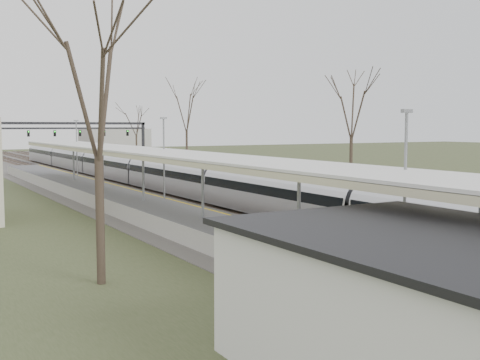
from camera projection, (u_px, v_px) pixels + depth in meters
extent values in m
cube|color=#474442|center=(153.00, 182.00, 59.03)|extent=(24.00, 160.00, 0.10)
cube|color=#4C3828|center=(93.00, 184.00, 56.03)|extent=(2.60, 160.00, 0.06)
cube|color=gray|center=(85.00, 184.00, 55.66)|extent=(0.07, 160.00, 0.12)
cube|color=gray|center=(101.00, 183.00, 56.38)|extent=(0.07, 160.00, 0.12)
cube|color=#4C3828|center=(129.00, 183.00, 57.77)|extent=(2.60, 160.00, 0.06)
cube|color=gray|center=(122.00, 182.00, 57.41)|extent=(0.07, 160.00, 0.12)
cube|color=gray|center=(136.00, 182.00, 58.13)|extent=(0.07, 160.00, 0.12)
cube|color=#4C3828|center=(163.00, 181.00, 59.52)|extent=(2.60, 160.00, 0.06)
cube|color=gray|center=(156.00, 181.00, 59.16)|extent=(0.07, 160.00, 0.12)
cube|color=gray|center=(169.00, 180.00, 59.87)|extent=(0.07, 160.00, 0.12)
cube|color=#4C3828|center=(195.00, 179.00, 61.27)|extent=(2.60, 160.00, 0.06)
cube|color=gray|center=(188.00, 179.00, 60.91)|extent=(0.07, 160.00, 0.12)
cube|color=gray|center=(201.00, 178.00, 61.62)|extent=(0.07, 160.00, 0.12)
cube|color=#4C3828|center=(225.00, 178.00, 63.02)|extent=(2.60, 160.00, 0.06)
cube|color=gray|center=(219.00, 178.00, 62.65)|extent=(0.07, 160.00, 0.12)
cube|color=gray|center=(231.00, 177.00, 63.37)|extent=(0.07, 160.00, 0.12)
cube|color=#9E9B93|center=(124.00, 203.00, 39.39)|extent=(3.50, 69.00, 1.00)
cylinder|color=slate|center=(480.00, 243.00, 15.51)|extent=(0.14, 0.14, 3.00)
cylinder|color=slate|center=(299.00, 207.00, 22.41)|extent=(0.14, 0.14, 3.00)
cylinder|color=slate|center=(203.00, 188.00, 29.30)|extent=(0.14, 0.14, 3.00)
cylinder|color=slate|center=(143.00, 176.00, 36.19)|extent=(0.14, 0.14, 3.00)
cylinder|color=slate|center=(103.00, 168.00, 43.08)|extent=(0.14, 0.14, 3.00)
cylinder|color=slate|center=(74.00, 162.00, 49.98)|extent=(0.14, 0.14, 3.00)
cube|color=silver|center=(149.00, 151.00, 35.19)|extent=(4.10, 50.00, 0.12)
cube|color=beige|center=(149.00, 154.00, 35.21)|extent=(4.10, 50.00, 0.25)
cube|color=silver|center=(449.00, 320.00, 12.15)|extent=(6.00, 9.00, 3.20)
cube|color=black|center=(143.00, 143.00, 89.86)|extent=(0.35, 0.35, 6.00)
cube|color=black|center=(74.00, 123.00, 84.47)|extent=(21.00, 0.35, 0.35)
cube|color=black|center=(74.00, 128.00, 84.54)|extent=(21.00, 0.25, 0.25)
cube|color=black|center=(28.00, 134.00, 81.31)|extent=(0.32, 0.22, 0.85)
sphere|color=#0CFF19|center=(29.00, 132.00, 81.16)|extent=(0.16, 0.16, 0.16)
cube|color=black|center=(55.00, 133.00, 83.05)|extent=(0.32, 0.22, 0.85)
sphere|color=#0CFF19|center=(55.00, 132.00, 82.91)|extent=(0.16, 0.16, 0.16)
cube|color=black|center=(80.00, 133.00, 84.80)|extent=(0.32, 0.22, 0.85)
sphere|color=#0CFF19|center=(80.00, 131.00, 84.66)|extent=(0.16, 0.16, 0.16)
cube|color=black|center=(104.00, 133.00, 86.55)|extent=(0.32, 0.22, 0.85)
sphere|color=#0CFF19|center=(104.00, 131.00, 86.41)|extent=(0.16, 0.16, 0.16)
cube|color=black|center=(127.00, 133.00, 88.30)|extent=(0.32, 0.22, 0.85)
sphere|color=#0CFF19|center=(128.00, 131.00, 88.16)|extent=(0.16, 0.16, 0.16)
cylinder|color=#2D231C|center=(100.00, 221.00, 20.68)|extent=(0.30, 0.30, 4.50)
cylinder|color=#2D231C|center=(351.00, 162.00, 54.62)|extent=(0.30, 0.30, 4.50)
cube|color=#B5B8C0|center=(142.00, 175.00, 54.68)|extent=(2.55, 90.00, 1.60)
cylinder|color=#B5B8C0|center=(142.00, 168.00, 54.62)|extent=(2.60, 89.70, 2.60)
cube|color=black|center=(142.00, 166.00, 54.61)|extent=(2.62, 89.40, 0.55)
cube|color=black|center=(142.00, 185.00, 54.76)|extent=(1.80, 89.00, 0.35)
cube|color=#B5B8C0|center=(118.00, 159.00, 81.61)|extent=(2.55, 45.00, 1.60)
cylinder|color=#B5B8C0|center=(118.00, 154.00, 81.56)|extent=(2.60, 44.70, 2.60)
cube|color=black|center=(118.00, 153.00, 81.55)|extent=(2.62, 44.40, 0.55)
cube|color=red|center=(189.00, 169.00, 62.32)|extent=(2.55, 0.50, 1.50)
cylinder|color=red|center=(189.00, 162.00, 62.30)|extent=(2.60, 0.60, 2.60)
cube|color=black|center=(190.00, 160.00, 62.04)|extent=(1.70, 0.12, 0.70)
sphere|color=white|center=(182.00, 171.00, 61.73)|extent=(0.22, 0.22, 0.22)
sphere|color=white|center=(197.00, 170.00, 62.58)|extent=(0.22, 0.22, 0.22)
cube|color=black|center=(119.00, 165.00, 81.70)|extent=(1.80, 44.00, 0.35)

